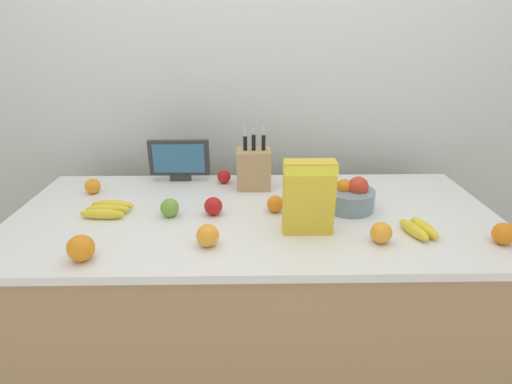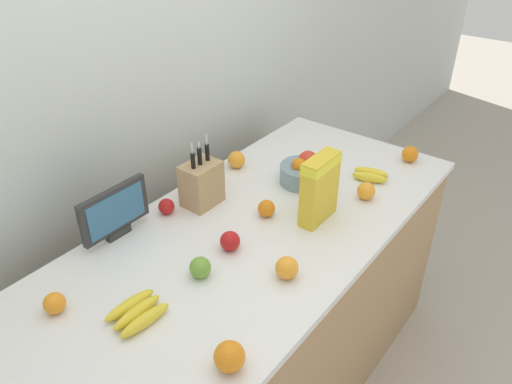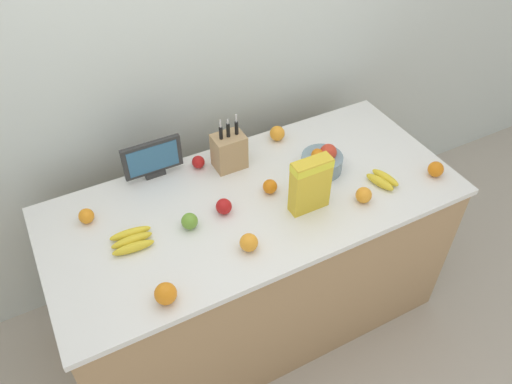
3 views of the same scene
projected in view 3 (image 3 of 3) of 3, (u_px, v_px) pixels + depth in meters
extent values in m
plane|color=#B2A899|center=(255.00, 311.00, 2.95)|extent=(14.00, 14.00, 0.00)
cube|color=silver|center=(194.00, 65.00, 2.49)|extent=(9.00, 0.06, 2.60)
cube|color=tan|center=(255.00, 264.00, 2.65)|extent=(1.91, 0.85, 0.90)
cube|color=white|center=(255.00, 201.00, 2.33)|extent=(1.94, 0.88, 0.03)
cube|color=tan|center=(230.00, 151.00, 2.44)|extent=(0.15, 0.12, 0.18)
cylinder|color=black|center=(221.00, 133.00, 2.34)|extent=(0.02, 0.02, 0.06)
cube|color=silver|center=(220.00, 124.00, 2.30)|extent=(0.01, 0.00, 0.04)
cylinder|color=black|center=(229.00, 130.00, 2.35)|extent=(0.02, 0.02, 0.07)
cube|color=silver|center=(228.00, 121.00, 2.32)|extent=(0.01, 0.00, 0.03)
cylinder|color=black|center=(237.00, 128.00, 2.37)|extent=(0.02, 0.02, 0.07)
cube|color=silver|center=(236.00, 118.00, 2.33)|extent=(0.01, 0.00, 0.04)
cube|color=#2D2D2D|center=(155.00, 173.00, 2.43)|extent=(0.10, 0.03, 0.03)
cube|color=#2D2D2D|center=(152.00, 157.00, 2.36)|extent=(0.29, 0.02, 0.17)
cube|color=#33668C|center=(153.00, 159.00, 2.35)|extent=(0.24, 0.00, 0.14)
cube|color=gold|center=(310.00, 185.00, 2.19)|extent=(0.18, 0.07, 0.27)
cube|color=yellow|center=(312.00, 166.00, 2.11)|extent=(0.18, 0.07, 0.04)
cylinder|color=gray|center=(322.00, 163.00, 2.45)|extent=(0.20, 0.20, 0.08)
sphere|color=red|center=(328.00, 152.00, 2.42)|extent=(0.08, 0.08, 0.08)
sphere|color=orange|center=(318.00, 155.00, 2.41)|extent=(0.06, 0.06, 0.06)
ellipsoid|color=yellow|center=(130.00, 233.00, 2.14)|extent=(0.18, 0.05, 0.04)
ellipsoid|color=yellow|center=(132.00, 240.00, 2.11)|extent=(0.18, 0.04, 0.04)
ellipsoid|color=yellow|center=(133.00, 248.00, 2.08)|extent=(0.18, 0.05, 0.04)
ellipsoid|color=yellow|center=(385.00, 178.00, 2.40)|extent=(0.08, 0.16, 0.04)
ellipsoid|color=yellow|center=(380.00, 182.00, 2.38)|extent=(0.09, 0.16, 0.04)
sphere|color=red|center=(198.00, 162.00, 2.47)|extent=(0.06, 0.06, 0.06)
sphere|color=#6B9E33|center=(190.00, 221.00, 2.17)|extent=(0.07, 0.07, 0.07)
sphere|color=red|center=(224.00, 206.00, 2.23)|extent=(0.07, 0.07, 0.07)
sphere|color=orange|center=(249.00, 243.00, 2.07)|extent=(0.08, 0.08, 0.08)
sphere|color=orange|center=(436.00, 169.00, 2.42)|extent=(0.08, 0.08, 0.08)
sphere|color=orange|center=(86.00, 216.00, 2.19)|extent=(0.07, 0.07, 0.07)
sphere|color=orange|center=(364.00, 195.00, 2.29)|extent=(0.07, 0.07, 0.07)
sphere|color=orange|center=(270.00, 186.00, 2.33)|extent=(0.07, 0.07, 0.07)
sphere|color=orange|center=(277.00, 133.00, 2.63)|extent=(0.08, 0.08, 0.08)
sphere|color=orange|center=(166.00, 294.00, 1.88)|extent=(0.09, 0.09, 0.09)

